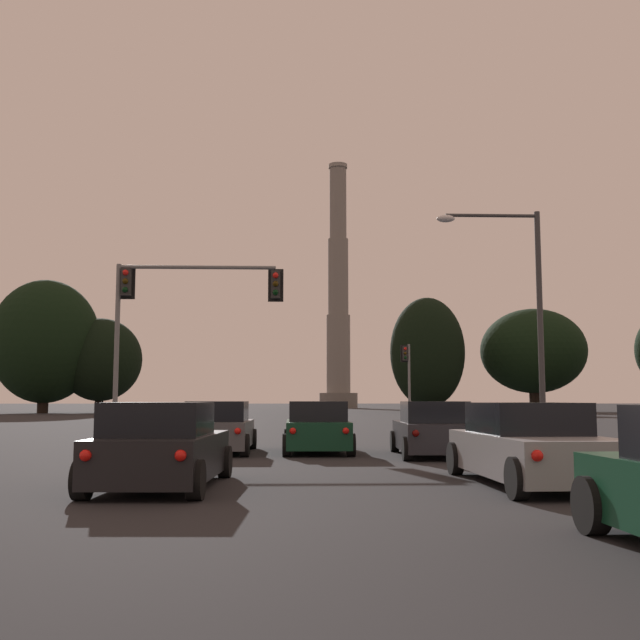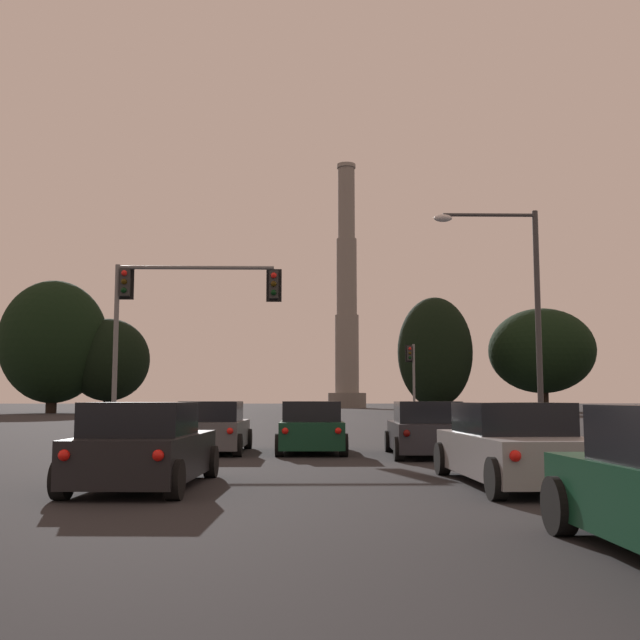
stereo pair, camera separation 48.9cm
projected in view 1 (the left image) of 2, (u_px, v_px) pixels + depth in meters
The scene contains 13 objects.
sedan_right_lane_second at pixel (530, 446), 13.07m from camera, with size 2.09×4.75×1.43m.
hatchback_left_lane_front at pixel (219, 429), 20.92m from camera, with size 1.93×4.12×1.44m.
hatchback_center_lane_front at pixel (317, 429), 21.05m from camera, with size 1.91×4.11×1.44m.
hatchback_right_lane_front at pixel (433, 431), 19.67m from camera, with size 2.06×4.16×1.44m.
hatchback_left_lane_second at pixel (162, 448), 12.58m from camera, with size 2.06×4.17×1.44m.
traffic_light_overhead_left at pixel (173, 304), 27.79m from camera, with size 6.33×0.50×6.51m.
traffic_light_far_right at pixel (407, 370), 54.28m from camera, with size 0.78×0.50×5.51m.
street_lamp at pixel (522, 297), 25.89m from camera, with size 3.65×0.36×8.04m.
smokestack at pixel (338, 310), 135.61m from camera, with size 6.84×6.84×44.85m.
treeline_far_left at pixel (533, 351), 96.91m from camera, with size 13.63×12.26×13.26m.
treeline_center_right at pixel (100, 360), 85.11m from camera, with size 9.36×8.43×10.76m.
treeline_right_mid at pixel (427, 352), 93.37m from camera, with size 9.31×8.38×14.27m.
treeline_far_right at pixel (45, 341), 84.08m from camera, with size 12.04×10.83×14.99m.
Camera 1 is at (-0.80, -0.25, 1.48)m, focal length 42.00 mm.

